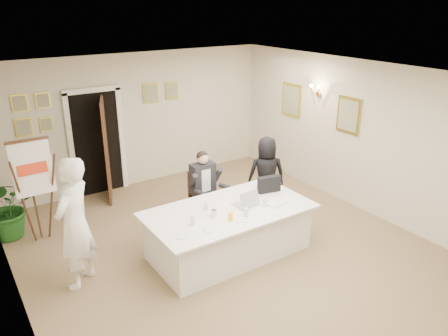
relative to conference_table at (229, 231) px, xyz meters
name	(u,v)px	position (x,y,z in m)	size (l,w,h in m)	color
floor	(229,252)	(0.01, -0.01, -0.39)	(7.00, 7.00, 0.00)	brown
ceiling	(230,76)	(0.01, -0.01, 2.41)	(6.00, 7.00, 0.02)	white
wall_back	(136,120)	(0.01, 3.49, 1.01)	(6.00, 0.10, 2.80)	beige
wall_left	(11,225)	(-2.99, -0.01, 1.01)	(0.10, 7.00, 2.80)	beige
wall_right	(364,138)	(3.01, -0.01, 1.01)	(0.10, 7.00, 2.80)	beige
doorway	(100,146)	(-0.87, 3.31, 0.65)	(1.14, 0.86, 2.20)	black
pictures_back_wall	(97,104)	(-0.79, 3.46, 1.46)	(3.40, 0.06, 0.80)	gold
pictures_right_wall	(318,107)	(2.98, 1.19, 1.36)	(0.06, 2.20, 0.80)	gold
wall_sconce	(317,90)	(2.91, 1.19, 1.71)	(0.20, 0.30, 0.24)	#BF903D
conference_table	(229,231)	(0.00, 0.00, 0.00)	(2.57, 1.37, 0.78)	white
seated_man	(204,187)	(0.22, 1.10, 0.29)	(0.58, 0.62, 1.36)	black
flip_chart	(36,196)	(-2.38, 2.06, 0.42)	(0.61, 0.39, 1.75)	#391B12
standing_man	(75,224)	(-2.19, 0.49, 0.56)	(0.69, 0.45, 1.90)	white
standing_woman	(266,174)	(1.46, 0.89, 0.33)	(0.71, 0.46, 1.45)	black
potted_palm	(7,208)	(-2.79, 2.49, 0.14)	(0.96, 0.84, 1.07)	#1C551C
laptop	(245,196)	(0.30, 0.01, 0.52)	(0.36, 0.38, 0.28)	#B7BABC
laptop_bag	(269,184)	(0.92, 0.16, 0.52)	(0.39, 0.11, 0.27)	black
paper_stack	(276,203)	(0.71, -0.27, 0.40)	(0.29, 0.21, 0.03)	white
plate_left	(183,235)	(-0.98, -0.33, 0.39)	(0.22, 0.22, 0.01)	white
plate_mid	(210,229)	(-0.58, -0.37, 0.39)	(0.22, 0.22, 0.01)	white
plate_near	(242,219)	(-0.03, -0.39, 0.39)	(0.23, 0.23, 0.01)	white
glass_a	(192,220)	(-0.71, -0.13, 0.45)	(0.07, 0.07, 0.14)	silver
glass_b	(246,213)	(0.07, -0.35, 0.45)	(0.07, 0.07, 0.14)	silver
glass_c	(265,202)	(0.52, -0.23, 0.45)	(0.06, 0.06, 0.14)	silver
glass_d	(206,206)	(-0.31, 0.16, 0.45)	(0.07, 0.07, 0.14)	silver
oj_glass	(231,217)	(-0.19, -0.32, 0.45)	(0.07, 0.07, 0.13)	#FFAF15
steel_jug	(214,213)	(-0.32, -0.08, 0.44)	(0.09, 0.09, 0.11)	silver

